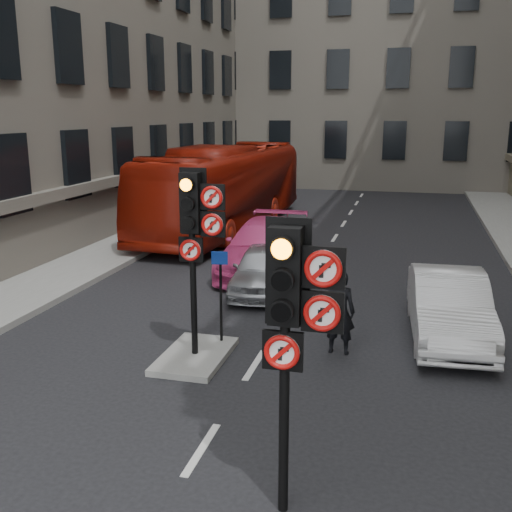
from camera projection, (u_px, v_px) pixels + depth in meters
The scene contains 12 objects.
pavement_left at pixel (97, 255), 19.69m from camera, with size 3.00×50.00×0.16m, color gray.
centre_island at pixel (195, 356), 11.65m from camera, with size 1.20×2.00×0.12m, color gray.
building_far at pixel (379, 29), 40.03m from camera, with size 30.00×14.00×20.00m, color #655F55.
signal_near at pixel (293, 308), 6.63m from camera, with size 0.91×0.40×3.58m.
signal_far at pixel (196, 223), 10.99m from camera, with size 0.91×0.40×3.58m.
car_silver at pixel (263, 269), 15.85m from camera, with size 1.46×3.62×1.23m, color #9FA2A7.
car_white at pixel (449, 306), 12.58m from camera, with size 1.49×4.26×1.41m, color beige.
car_pink at pixel (265, 247), 17.84m from camera, with size 2.11×5.20×1.51m, color #CC3C7B.
bus_red at pixel (226, 188), 23.93m from camera, with size 2.83×12.10×3.37m, color maroon.
motorcycle at pixel (278, 287), 14.73m from camera, with size 0.46×1.62×0.97m, color black.
motorcyclist at pixel (339, 312), 11.75m from camera, with size 0.62×0.41×1.71m, color black.
info_sign at pixel (220, 284), 11.96m from camera, with size 0.33×0.12×1.88m.
Camera 1 is at (2.67, -5.21, 4.72)m, focal length 42.00 mm.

